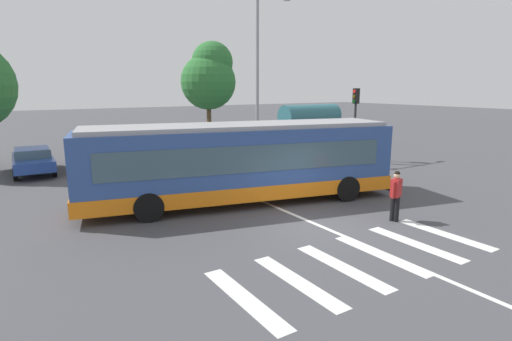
{
  "coord_description": "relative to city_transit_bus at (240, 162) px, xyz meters",
  "views": [
    {
      "loc": [
        -8.37,
        -9.51,
        4.41
      ],
      "look_at": [
        -0.29,
        3.16,
        1.3
      ],
      "focal_mm": 28.35,
      "sensor_mm": 36.0,
      "label": 1
    }
  ],
  "objects": [
    {
      "name": "traffic_light_far_corner",
      "position": [
        10.52,
        4.3,
        1.34
      ],
      "size": [
        0.33,
        0.32,
        4.34
      ],
      "color": "#28282B",
      "rests_on": "ground_plane"
    },
    {
      "name": "background_tree_right",
      "position": [
        6.69,
        16.17,
        3.64
      ],
      "size": [
        4.3,
        4.3,
        7.92
      ],
      "color": "brown",
      "rests_on": "ground_plane"
    },
    {
      "name": "parked_car_red",
      "position": [
        -0.84,
        10.16,
        -0.82
      ],
      "size": [
        2.24,
        4.65,
        1.35
      ],
      "color": "black",
      "rests_on": "ground_plane"
    },
    {
      "name": "lane_center_line",
      "position": [
        0.79,
        -1.6,
        -1.59
      ],
      "size": [
        0.16,
        24.0,
        0.01
      ],
      "primitive_type": "cube",
      "color": "silver",
      "rests_on": "ground_plane"
    },
    {
      "name": "parked_car_blue",
      "position": [
        -6.34,
        10.36,
        -0.82
      ],
      "size": [
        1.97,
        4.55,
        1.35
      ],
      "color": "black",
      "rests_on": "ground_plane"
    },
    {
      "name": "city_transit_bus",
      "position": [
        0.0,
        0.0,
        0.0
      ],
      "size": [
        12.33,
        5.24,
        3.06
      ],
      "color": "black",
      "rests_on": "ground_plane"
    },
    {
      "name": "parked_car_charcoal",
      "position": [
        4.62,
        10.29,
        -0.82
      ],
      "size": [
        2.2,
        4.64,
        1.35
      ],
      "color": "black",
      "rests_on": "ground_plane"
    },
    {
      "name": "parked_car_silver",
      "position": [
        -3.6,
        10.65,
        -0.82
      ],
      "size": [
        2.06,
        4.59,
        1.35
      ],
      "color": "black",
      "rests_on": "ground_plane"
    },
    {
      "name": "pedestrian_crossing_street",
      "position": [
        3.2,
        -4.69,
        -0.62
      ],
      "size": [
        0.56,
        0.37,
        1.72
      ],
      "color": "black",
      "rests_on": "ground_plane"
    },
    {
      "name": "parked_car_teal",
      "position": [
        7.14,
        10.63,
        -0.82
      ],
      "size": [
        1.98,
        4.55,
        1.35
      ],
      "color": "black",
      "rests_on": "ground_plane"
    },
    {
      "name": "bus_stop_shelter",
      "position": [
        10.43,
        8.39,
        0.83
      ],
      "size": [
        4.43,
        1.54,
        3.25
      ],
      "color": "#28282B",
      "rests_on": "ground_plane"
    },
    {
      "name": "parked_car_white",
      "position": [
        1.9,
        10.67,
        -0.82
      ],
      "size": [
        2.06,
        4.59,
        1.35
      ],
      "color": "black",
      "rests_on": "ground_plane"
    },
    {
      "name": "ground_plane",
      "position": [
        0.72,
        -3.6,
        -1.59
      ],
      "size": [
        160.0,
        160.0,
        0.0
      ],
      "primitive_type": "plane",
      "color": "#47474C"
    },
    {
      "name": "twin_arm_street_lamp",
      "position": [
        5.87,
        7.95,
        4.46
      ],
      "size": [
        4.83,
        0.32,
        9.92
      ],
      "color": "#939399",
      "rests_on": "ground_plane"
    },
    {
      "name": "crosswalk_painted_stripes",
      "position": [
        -0.07,
        -6.34,
        -1.58
      ],
      "size": [
        7.58,
        3.07,
        0.01
      ],
      "color": "silver",
      "rests_on": "ground_plane"
    }
  ]
}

